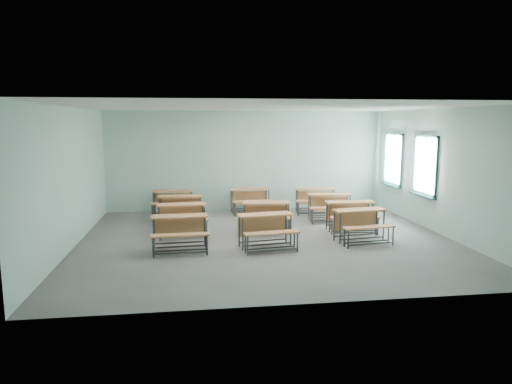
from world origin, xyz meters
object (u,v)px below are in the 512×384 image
Objects in this scene: desk_unit_r1c2 at (351,212)px; desk_unit_r3c1 at (251,197)px; desk_unit_r3c0 at (173,199)px; desk_unit_r3c2 at (315,197)px; desk_unit_r1c1 at (267,212)px; desk_unit_r0c0 at (180,228)px; desk_unit_r2c0 at (180,205)px; desk_unit_r2c2 at (330,203)px; desk_unit_r1c0 at (182,214)px; desk_unit_r0c1 at (267,226)px; desk_unit_r0c2 at (361,221)px.

desk_unit_r3c1 is (-2.31, 2.71, 0.00)m from desk_unit_r1c2.
desk_unit_r3c2 is at bearing -1.49° from desk_unit_r3c0.
desk_unit_r1c1 is at bearing -43.01° from desk_unit_r3c0.
desk_unit_r0c0 is 2.80m from desk_unit_r2c0.
desk_unit_r2c2 is (4.24, 2.52, 0.00)m from desk_unit_r0c0.
desk_unit_r2c2 is 1.05× the size of desk_unit_r3c0.
desk_unit_r3c0 is at bearing 169.71° from desk_unit_r2c2.
desk_unit_r0c0 is at bearing -162.06° from desk_unit_r1c2.
desk_unit_r1c1 is 3.52m from desk_unit_r3c0.
desk_unit_r2c2 is 2.56m from desk_unit_r3c1.
desk_unit_r3c1 is at bearing 96.30° from desk_unit_r1c1.
desk_unit_r1c1 is 1.03× the size of desk_unit_r3c0.
desk_unit_r3c0 is at bearing 176.89° from desk_unit_r3c1.
desk_unit_r0c0 is 0.95× the size of desk_unit_r3c2.
desk_unit_r1c2 is (2.20, -0.21, 0.00)m from desk_unit_r1c1.
desk_unit_r0c0 is 2.62m from desk_unit_r1c1.
desk_unit_r1c2 is at bearing -76.32° from desk_unit_r2c2.
desk_unit_r0c0 is 1.02× the size of desk_unit_r2c0.
desk_unit_r2c0 and desk_unit_r2c2 have the same top height.
desk_unit_r1c0 is at bearing 86.93° from desk_unit_r0c0.
desk_unit_r1c2 is at bearing -53.63° from desk_unit_r3c1.
desk_unit_r0c0 is 0.95× the size of desk_unit_r0c1.
desk_unit_r1c2 is at bearing -9.02° from desk_unit_r1c0.
desk_unit_r0c0 is 4.57m from desk_unit_r1c2.
desk_unit_r3c2 is (2.16, 3.74, 0.00)m from desk_unit_r0c1.
desk_unit_r1c1 and desk_unit_r3c0 have the same top height.
desk_unit_r1c2 is 3.56m from desk_unit_r3c1.
desk_unit_r0c2 is 1.03× the size of desk_unit_r1c1.
desk_unit_r2c0 is 0.96× the size of desk_unit_r3c1.
desk_unit_r0c0 is 0.96× the size of desk_unit_r2c2.
desk_unit_r2c2 is (-0.17, 1.31, 0.00)m from desk_unit_r1c2.
desk_unit_r0c2 and desk_unit_r1c2 have the same top height.
desk_unit_r1c2 is 1.02× the size of desk_unit_r2c0.
desk_unit_r3c1 is 0.97× the size of desk_unit_r3c2.
desk_unit_r0c1 is (1.95, -0.08, 0.00)m from desk_unit_r0c0.
desk_unit_r0c0 is at bearing -96.24° from desk_unit_r1c0.
desk_unit_r0c0 is at bearing -142.85° from desk_unit_r2c2.
desk_unit_r3c1 is (2.41, 0.04, 0.00)m from desk_unit_r3c0.
desk_unit_r1c0 is 0.99× the size of desk_unit_r2c2.
desk_unit_r2c2 is (2.04, 1.10, 0.00)m from desk_unit_r1c1.
desk_unit_r2c0 is at bearing 141.42° from desk_unit_r0c2.
desk_unit_r0c1 is 1.05× the size of desk_unit_r1c2.
desk_unit_r2c2 is at bearing -15.32° from desk_unit_r3c0.
desk_unit_r0c0 is 0.97× the size of desk_unit_r1c0.
desk_unit_r1c1 is (0.25, 1.50, 0.00)m from desk_unit_r0c1.
desk_unit_r0c1 and desk_unit_r2c0 have the same top height.
desk_unit_r1c1 is (2.18, -0.05, 0.00)m from desk_unit_r1c0.
desk_unit_r3c2 is (4.18, 0.87, 0.00)m from desk_unit_r2c0.
desk_unit_r3c0 is (-2.52, 2.46, 0.00)m from desk_unit_r1c1.
desk_unit_r1c0 is at bearing 155.53° from desk_unit_r0c2.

